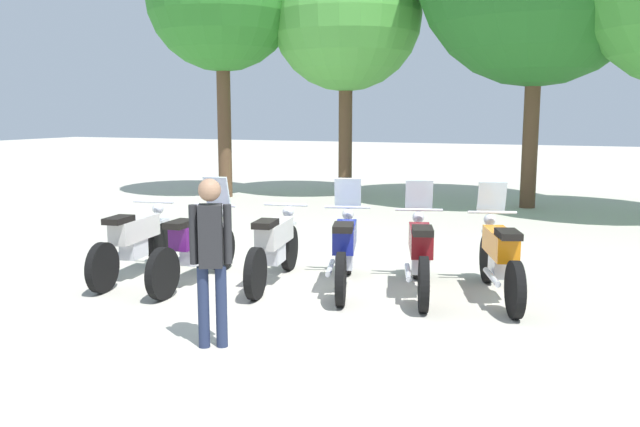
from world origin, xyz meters
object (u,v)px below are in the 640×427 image
motorcycle_2 (274,246)px  person_0 (211,251)px  motorcycle_4 (420,252)px  motorcycle_5 (500,256)px  motorcycle_1 (196,245)px  motorcycle_0 (134,241)px  tree_1 (346,16)px  motorcycle_3 (345,248)px

motorcycle_2 → person_0: person_0 is taller
motorcycle_4 → motorcycle_5: bearing=-97.6°
motorcycle_2 → person_0: bearing=-177.5°
motorcycle_1 → motorcycle_0: bearing=89.3°
motorcycle_5 → person_0: bearing=121.4°
motorcycle_4 → motorcycle_5: 0.96m
person_0 → motorcycle_5: bearing=-66.7°
motorcycle_4 → person_0: size_ratio=1.30×
motorcycle_4 → motorcycle_5: size_ratio=1.01×
motorcycle_0 → motorcycle_1: bearing=-95.6°
tree_1 → motorcycle_3: bearing=-70.2°
motorcycle_1 → motorcycle_2: 1.03m
motorcycle_2 → motorcycle_5: bearing=-91.3°
motorcycle_2 → person_0: size_ratio=1.33×
motorcycle_2 → motorcycle_5: motorcycle_5 is taller
motorcycle_1 → motorcycle_2: size_ratio=1.01×
motorcycle_0 → motorcycle_1: (0.95, 0.04, 0.01)m
motorcycle_2 → motorcycle_3: (0.95, 0.13, 0.01)m
motorcycle_3 → person_0: (-0.44, -2.52, 0.43)m
motorcycle_1 → motorcycle_4: bearing=-80.2°
motorcycle_4 → person_0: (-1.39, -2.65, 0.43)m
motorcycle_0 → motorcycle_1: 0.96m
person_0 → tree_1: 12.20m
motorcycle_3 → tree_1: tree_1 is taller
tree_1 → motorcycle_2: bearing=-76.1°
motorcycle_0 → tree_1: 10.24m
motorcycle_0 → motorcycle_4: size_ratio=1.02×
motorcycle_2 → person_0: (0.51, -2.39, 0.45)m
motorcycle_1 → motorcycle_5: (3.80, 0.80, 0.00)m
motorcycle_0 → motorcycle_3: (2.85, 0.57, 0.01)m
motorcycle_0 → motorcycle_3: bearing=-86.8°
motorcycle_3 → tree_1: bearing=3.2°
motorcycle_3 → tree_1: 10.22m
motorcycle_1 → person_0: bearing=-147.1°
motorcycle_3 → motorcycle_5: size_ratio=1.01×
motorcycle_0 → motorcycle_1: size_ratio=1.00×
motorcycle_0 → tree_1: size_ratio=0.33×
motorcycle_1 → person_0: (1.46, -1.99, 0.43)m
motorcycle_2 → motorcycle_4: size_ratio=1.02×
motorcycle_5 → tree_1: bearing=12.1°
motorcycle_1 → motorcycle_3: size_ratio=1.03×
motorcycle_5 → person_0: person_0 is taller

